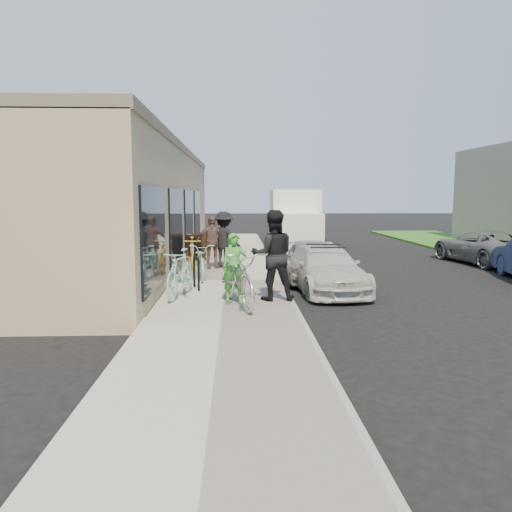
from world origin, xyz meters
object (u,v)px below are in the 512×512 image
object	(u,v)px
cruiser_bike_b	(201,261)
sedan_silver	(311,260)
man_standing	(273,255)
cruiser_bike_c	(192,255)
moving_truck	(294,223)
cruiser_bike_a	(180,273)
sedan_white	(325,269)
far_car_gray	(483,247)
woman_rider	(234,267)
bike_rack	(196,270)
sandwich_board	(197,247)
bystander_b	(212,242)
bystander_a	(224,240)
tandem_bike	(239,278)

from	to	relation	value
cruiser_bike_b	sedan_silver	bearing A→B (deg)	-1.17
man_standing	cruiser_bike_c	distance (m)	4.67
moving_truck	man_standing	xyz separation A→B (m)	(-1.90, -12.07, -0.07)
sedan_silver	cruiser_bike_a	distance (m)	4.59
sedan_white	far_car_gray	bearing A→B (deg)	31.94
woman_rider	man_standing	size ratio (longest dim) A/B	0.75
bike_rack	man_standing	xyz separation A→B (m)	(1.83, -1.35, 0.52)
sandwich_board	cruiser_bike_a	world-z (taller)	cruiser_bike_a
cruiser_bike_a	bystander_b	xyz separation A→B (m)	(0.50, 4.64, 0.30)
cruiser_bike_a	cruiser_bike_c	bearing A→B (deg)	102.87
sandwich_board	man_standing	world-z (taller)	man_standing
sedan_white	bystander_b	world-z (taller)	bystander_b
cruiser_bike_a	cruiser_bike_c	size ratio (longest dim) A/B	1.03
moving_truck	far_car_gray	size ratio (longest dim) A/B	1.29
moving_truck	sedan_silver	bearing A→B (deg)	-92.31
bike_rack	bystander_a	distance (m)	3.89
bike_rack	woman_rider	size ratio (longest dim) A/B	0.54
cruiser_bike_c	bystander_a	world-z (taller)	bystander_a
sandwich_board	bystander_b	size ratio (longest dim) A/B	0.57
tandem_bike	far_car_gray	bearing A→B (deg)	24.43
bike_rack	man_standing	bearing A→B (deg)	-36.36
man_standing	bystander_b	size ratio (longest dim) A/B	1.19
far_car_gray	cruiser_bike_b	size ratio (longest dim) A/B	2.29
moving_truck	tandem_bike	bearing A→B (deg)	-100.80
tandem_bike	cruiser_bike_c	distance (m)	4.89
sedan_white	cruiser_bike_b	world-z (taller)	sedan_white
cruiser_bike_b	bystander_b	bearing A→B (deg)	76.47
sedan_white	man_standing	size ratio (longest dim) A/B	2.04
cruiser_bike_b	tandem_bike	bearing A→B (deg)	-81.28
bike_rack	man_standing	size ratio (longest dim) A/B	0.40
cruiser_bike_b	sedan_white	bearing A→B (deg)	-27.31
sedan_silver	man_standing	size ratio (longest dim) A/B	1.78
far_car_gray	woman_rider	xyz separation A→B (m)	(-9.19, -7.06, 0.30)
far_car_gray	cruiser_bike_c	distance (m)	10.87
sedan_silver	bystander_b	size ratio (longest dim) A/B	2.12
far_car_gray	cruiser_bike_a	size ratio (longest dim) A/B	2.38
tandem_bike	man_standing	size ratio (longest dim) A/B	1.11
sedan_silver	woman_rider	size ratio (longest dim) A/B	2.38
bystander_a	cruiser_bike_c	bearing A→B (deg)	70.34
sandwich_board	far_car_gray	bearing A→B (deg)	15.37
cruiser_bike_c	woman_rider	bearing A→B (deg)	-78.70
bystander_a	tandem_bike	bearing A→B (deg)	116.70
cruiser_bike_b	bystander_b	distance (m)	2.09
sedan_white	sedan_silver	world-z (taller)	sedan_silver
sedan_silver	cruiser_bike_a	size ratio (longest dim) A/B	1.96
bike_rack	sandwich_board	size ratio (longest dim) A/B	0.84
far_car_gray	sedan_white	bearing A→B (deg)	30.16
sedan_white	moving_truck	distance (m)	10.30
cruiser_bike_c	bystander_b	size ratio (longest dim) A/B	1.05
cruiser_bike_b	cruiser_bike_c	world-z (taller)	cruiser_bike_c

